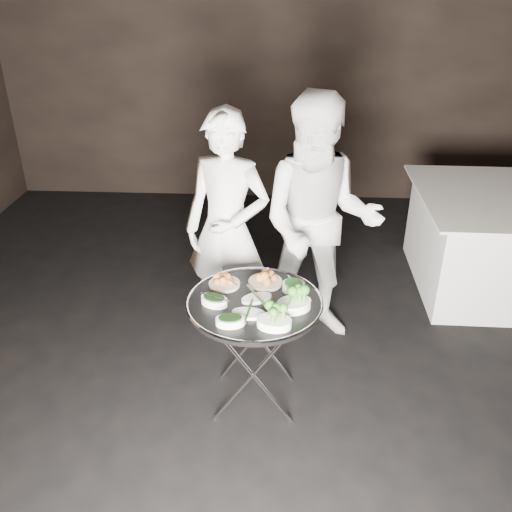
# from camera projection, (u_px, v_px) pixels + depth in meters

# --- Properties ---
(floor) EXTENTS (6.00, 7.00, 0.05)m
(floor) POSITION_uv_depth(u_px,v_px,m) (252.00, 401.00, 3.46)
(floor) COLOR black
(floor) RESTS_ON ground
(wall_back) EXTENTS (6.00, 0.05, 3.00)m
(wall_back) POSITION_uv_depth(u_px,v_px,m) (272.00, 65.00, 5.85)
(wall_back) COLOR black
(wall_back) RESTS_ON floor
(tray_stand) EXTENTS (0.49, 0.41, 0.72)m
(tray_stand) POSITION_uv_depth(u_px,v_px,m) (255.00, 348.00, 3.26)
(tray_stand) COLOR silver
(tray_stand) RESTS_ON floor
(serving_tray) EXTENTS (0.79, 0.79, 0.04)m
(serving_tray) POSITION_uv_depth(u_px,v_px,m) (255.00, 303.00, 3.10)
(serving_tray) COLOR black
(serving_tray) RESTS_ON tray_stand
(potato_plate_a) EXTENTS (0.19, 0.19, 0.07)m
(potato_plate_a) POSITION_uv_depth(u_px,v_px,m) (224.00, 281.00, 3.24)
(potato_plate_a) COLOR beige
(potato_plate_a) RESTS_ON serving_tray
(potato_plate_b) EXTENTS (0.21, 0.21, 0.08)m
(potato_plate_b) POSITION_uv_depth(u_px,v_px,m) (265.00, 279.00, 3.26)
(potato_plate_b) COLOR beige
(potato_plate_b) RESTS_ON serving_tray
(greens_bowl) EXTENTS (0.13, 0.13, 0.08)m
(greens_bowl) POSITION_uv_depth(u_px,v_px,m) (294.00, 285.00, 3.19)
(greens_bowl) COLOR white
(greens_bowl) RESTS_ON serving_tray
(asparagus_plate_a) EXTENTS (0.21, 0.17, 0.04)m
(asparagus_plate_a) POSITION_uv_depth(u_px,v_px,m) (257.00, 297.00, 3.11)
(asparagus_plate_a) COLOR white
(asparagus_plate_a) RESTS_ON serving_tray
(asparagus_plate_b) EXTENTS (0.20, 0.13, 0.04)m
(asparagus_plate_b) POSITION_uv_depth(u_px,v_px,m) (249.00, 312.00, 2.97)
(asparagus_plate_b) COLOR white
(asparagus_plate_b) RESTS_ON serving_tray
(spinach_bowl_a) EXTENTS (0.19, 0.16, 0.07)m
(spinach_bowl_a) POSITION_uv_depth(u_px,v_px,m) (214.00, 300.00, 3.06)
(spinach_bowl_a) COLOR white
(spinach_bowl_a) RESTS_ON serving_tray
(spinach_bowl_b) EXTENTS (0.17, 0.12, 0.06)m
(spinach_bowl_b) POSITION_uv_depth(u_px,v_px,m) (230.00, 320.00, 2.88)
(spinach_bowl_b) COLOR white
(spinach_bowl_b) RESTS_ON serving_tray
(broccoli_bowl_a) EXTENTS (0.24, 0.21, 0.08)m
(broccoli_bowl_a) POSITION_uv_depth(u_px,v_px,m) (294.00, 303.00, 3.01)
(broccoli_bowl_a) COLOR white
(broccoli_bowl_a) RESTS_ON serving_tray
(broccoli_bowl_b) EXTENTS (0.20, 0.16, 0.08)m
(broccoli_bowl_b) POSITION_uv_depth(u_px,v_px,m) (274.00, 321.00, 2.87)
(broccoli_bowl_b) COLOR white
(broccoli_bowl_b) RESTS_ON serving_tray
(serving_utensils) EXTENTS (0.58, 0.44, 0.01)m
(serving_utensils) POSITION_uv_depth(u_px,v_px,m) (258.00, 288.00, 3.14)
(serving_utensils) COLOR silver
(serving_utensils) RESTS_ON serving_tray
(waiter_left) EXTENTS (0.70, 0.56, 1.67)m
(waiter_left) POSITION_uv_depth(u_px,v_px,m) (227.00, 231.00, 3.71)
(waiter_left) COLOR white
(waiter_left) RESTS_ON floor
(waiter_right) EXTENTS (0.91, 0.74, 1.77)m
(waiter_right) POSITION_uv_depth(u_px,v_px,m) (319.00, 223.00, 3.69)
(waiter_right) COLOR white
(waiter_right) RESTS_ON floor
(dining_table) EXTENTS (1.44, 1.44, 0.82)m
(dining_table) POSITION_uv_depth(u_px,v_px,m) (501.00, 242.00, 4.49)
(dining_table) COLOR white
(dining_table) RESTS_ON floor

